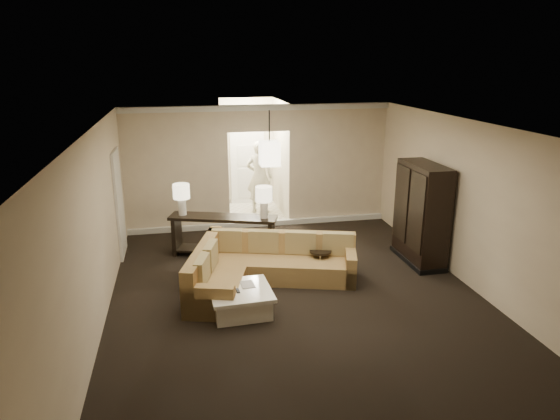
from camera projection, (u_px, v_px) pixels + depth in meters
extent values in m
plane|color=black|center=(301.00, 304.00, 7.98)|extent=(8.00, 8.00, 0.00)
cube|color=beige|center=(259.00, 167.00, 11.32)|extent=(6.00, 0.04, 2.80)
cube|color=beige|center=(428.00, 382.00, 3.82)|extent=(6.00, 0.04, 2.80)
cube|color=beige|center=(94.00, 235.00, 6.99)|extent=(0.04, 8.00, 2.80)
cube|color=beige|center=(480.00, 210.00, 8.15)|extent=(0.04, 8.00, 2.80)
cube|color=silver|center=(303.00, 129.00, 7.16)|extent=(6.00, 8.00, 0.02)
cube|color=silver|center=(259.00, 108.00, 10.88)|extent=(6.00, 0.10, 0.12)
cube|color=silver|center=(260.00, 224.00, 11.66)|extent=(6.00, 0.10, 0.12)
cube|color=white|center=(119.00, 204.00, 9.73)|extent=(0.05, 0.90, 2.10)
cube|color=silver|center=(254.00, 213.00, 12.66)|extent=(1.40, 2.00, 0.01)
cube|color=beige|center=(224.00, 160.00, 12.12)|extent=(0.04, 2.00, 2.80)
cube|color=beige|center=(281.00, 158.00, 12.39)|extent=(0.04, 2.00, 2.80)
cube|color=beige|center=(247.00, 151.00, 13.19)|extent=(1.40, 0.04, 2.80)
cube|color=white|center=(247.00, 165.00, 13.26)|extent=(0.90, 0.05, 2.10)
cube|color=brown|center=(280.00, 268.00, 8.87)|extent=(2.79, 1.53, 0.37)
cube|color=brown|center=(216.00, 292.00, 7.98)|extent=(1.12, 1.42, 0.37)
cube|color=brown|center=(281.00, 242.00, 9.04)|extent=(2.62, 0.96, 0.41)
cube|color=brown|center=(203.00, 258.00, 8.31)|extent=(0.81, 2.11, 0.41)
cube|color=brown|center=(350.00, 266.00, 8.74)|extent=(0.40, 0.82, 0.55)
cube|color=brown|center=(208.00, 303.00, 7.44)|extent=(0.82, 0.40, 0.55)
cube|color=tan|center=(227.00, 240.00, 9.07)|extent=(0.57, 0.29, 0.41)
cube|color=tan|center=(264.00, 241.00, 9.02)|extent=(0.57, 0.29, 0.41)
cube|color=tan|center=(301.00, 242.00, 8.96)|extent=(0.57, 0.29, 0.41)
cube|color=tan|center=(338.00, 244.00, 8.91)|extent=(0.57, 0.29, 0.41)
cube|color=tan|center=(211.00, 255.00, 8.38)|extent=(0.29, 0.55, 0.41)
cube|color=tan|center=(202.00, 270.00, 7.79)|extent=(0.29, 0.55, 0.41)
cube|color=white|center=(241.00, 302.00, 7.71)|extent=(0.88, 0.88, 0.32)
cube|color=white|center=(240.00, 291.00, 7.65)|extent=(0.98, 0.98, 0.06)
cube|color=black|center=(238.00, 291.00, 7.59)|extent=(0.05, 0.15, 0.02)
cube|color=#BFB2A7|center=(248.00, 284.00, 7.81)|extent=(0.22, 0.29, 0.01)
cube|color=black|center=(223.00, 218.00, 9.74)|extent=(2.15, 1.12, 0.06)
cube|color=black|center=(177.00, 235.00, 9.97)|extent=(0.21, 0.43, 0.76)
cube|color=black|center=(272.00, 239.00, 9.75)|extent=(0.21, 0.43, 0.76)
cube|color=black|center=(224.00, 250.00, 9.94)|extent=(2.04, 1.05, 0.04)
cube|color=black|center=(421.00, 214.00, 9.41)|extent=(0.53, 1.27, 1.91)
cube|color=black|center=(416.00, 213.00, 9.02)|extent=(0.03, 0.56, 1.46)
cube|color=black|center=(401.00, 203.00, 9.62)|extent=(0.03, 0.56, 1.46)
cube|color=black|center=(418.00, 258.00, 9.68)|extent=(0.56, 1.33, 0.09)
cylinder|color=black|center=(320.00, 251.00, 8.89)|extent=(0.39, 0.39, 0.04)
torus|color=silver|center=(320.00, 271.00, 9.01)|extent=(0.32, 0.32, 0.02)
cylinder|color=silver|center=(327.00, 262.00, 9.03)|extent=(0.02, 0.02, 0.46)
cylinder|color=silver|center=(313.00, 262.00, 9.05)|extent=(0.02, 0.02, 0.46)
cylinder|color=silver|center=(320.00, 267.00, 8.82)|extent=(0.02, 0.02, 0.46)
cylinder|color=white|center=(182.00, 207.00, 9.78)|extent=(0.15, 0.15, 0.33)
cylinder|color=#FFEEBF|center=(181.00, 191.00, 9.69)|extent=(0.33, 0.33, 0.29)
cylinder|color=white|center=(264.00, 210.00, 9.59)|extent=(0.15, 0.15, 0.33)
cylinder|color=#FFEEBF|center=(264.00, 194.00, 9.50)|extent=(0.33, 0.33, 0.29)
cylinder|color=black|center=(269.00, 126.00, 9.78)|extent=(0.02, 0.02, 0.60)
cube|color=#FFF0C6|center=(269.00, 153.00, 9.94)|extent=(0.38, 0.38, 0.48)
imported|color=beige|center=(260.00, 173.00, 12.42)|extent=(0.87, 0.73, 2.04)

